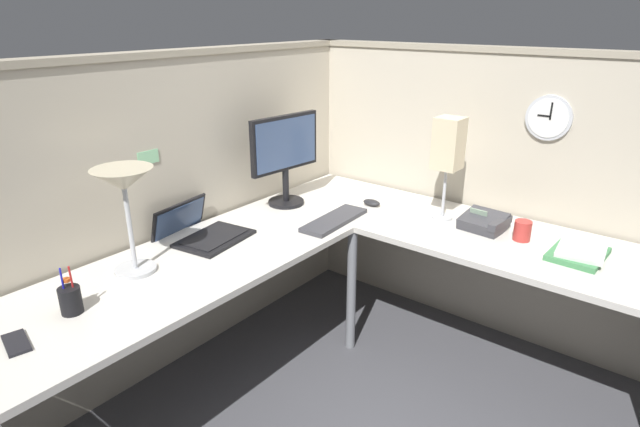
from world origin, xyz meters
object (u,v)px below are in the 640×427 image
(keyboard, at_px, (334,220))
(book_stack, at_px, (579,252))
(laptop, at_px, (199,231))
(computer_mouse, at_px, (372,203))
(cell_phone, at_px, (16,343))
(desk_lamp_paper, at_px, (448,147))
(office_phone, at_px, (485,223))
(coffee_mug, at_px, (522,231))
(pen_cup, at_px, (70,300))
(monitor, at_px, (285,153))
(desk_lamp_dome, at_px, (124,188))
(wall_clock, at_px, (549,118))

(keyboard, height_order, book_stack, book_stack)
(laptop, distance_m, keyboard, 0.68)
(laptop, relative_size, keyboard, 0.99)
(computer_mouse, height_order, book_stack, book_stack)
(cell_phone, relative_size, desk_lamp_paper, 0.27)
(cell_phone, bearing_deg, office_phone, -10.75)
(office_phone, relative_size, coffee_mug, 2.28)
(keyboard, relative_size, computer_mouse, 4.13)
(keyboard, relative_size, pen_cup, 2.39)
(monitor, height_order, computer_mouse, monitor)
(keyboard, relative_size, cell_phone, 2.99)
(monitor, bearing_deg, pen_cup, -173.21)
(computer_mouse, bearing_deg, book_stack, -88.89)
(desk_lamp_paper, bearing_deg, monitor, 113.59)
(keyboard, xyz_separation_m, pen_cup, (-1.28, 0.22, 0.04))
(pen_cup, distance_m, office_phone, 1.87)
(laptop, xyz_separation_m, pen_cup, (-0.73, -0.18, 0.03))
(computer_mouse, distance_m, cell_phone, 1.83)
(desk_lamp_dome, distance_m, pen_cup, 0.46)
(monitor, bearing_deg, desk_lamp_dome, -176.92)
(monitor, distance_m, laptop, 0.66)
(computer_mouse, bearing_deg, coffee_mug, -87.14)
(book_stack, bearing_deg, office_phone, 85.64)
(cell_phone, bearing_deg, desk_lamp_paper, -4.33)
(monitor, relative_size, cell_phone, 3.47)
(keyboard, bearing_deg, desk_lamp_dome, 157.95)
(laptop, bearing_deg, wall_clock, -44.13)
(desk_lamp_dome, relative_size, wall_clock, 2.02)
(cell_phone, relative_size, coffee_mug, 1.50)
(wall_clock, bearing_deg, cell_phone, 156.00)
(coffee_mug, bearing_deg, book_stack, -94.38)
(keyboard, xyz_separation_m, coffee_mug, (0.37, -0.83, 0.04))
(laptop, height_order, wall_clock, wall_clock)
(monitor, bearing_deg, office_phone, -72.11)
(computer_mouse, relative_size, desk_lamp_paper, 0.20)
(monitor, bearing_deg, desk_lamp_paper, -66.41)
(laptop, xyz_separation_m, wall_clock, (1.23, -1.19, 0.51))
(desk_lamp_paper, distance_m, wall_clock, 0.50)
(monitor, xyz_separation_m, laptop, (-0.60, 0.03, -0.27))
(laptop, bearing_deg, pen_cup, -165.83)
(keyboard, relative_size, coffee_mug, 4.48)
(computer_mouse, bearing_deg, office_phone, -85.01)
(monitor, xyz_separation_m, pen_cup, (-1.33, -0.16, -0.24))
(book_stack, height_order, coffee_mug, coffee_mug)
(cell_phone, bearing_deg, coffee_mug, -15.55)
(office_phone, distance_m, desk_lamp_paper, 0.42)
(computer_mouse, height_order, wall_clock, wall_clock)
(monitor, xyz_separation_m, keyboard, (-0.05, -0.38, -0.28))
(monitor, relative_size, coffee_mug, 5.21)
(wall_clock, bearing_deg, laptop, 135.87)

